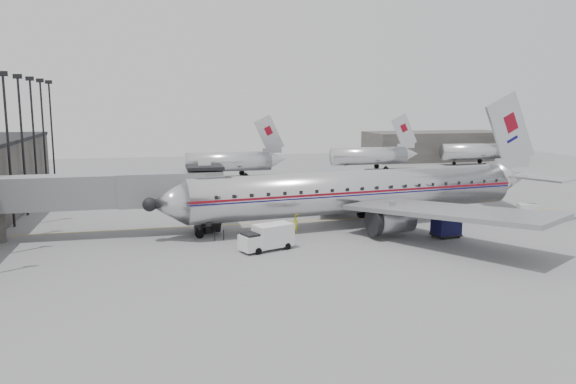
% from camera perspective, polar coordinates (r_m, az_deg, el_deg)
% --- Properties ---
extents(ground, '(160.00, 160.00, 0.00)m').
position_cam_1_polar(ground, '(52.74, 1.88, -4.38)').
color(ground, slate).
rests_on(ground, ground).
extents(hangar, '(30.00, 12.00, 6.00)m').
position_cam_1_polar(hangar, '(124.43, 14.90, 4.55)').
color(hangar, '#3B3835').
rests_on(hangar, ground).
extents(apron_line, '(60.00, 0.15, 0.01)m').
position_cam_1_polar(apron_line, '(59.17, 3.18, -2.89)').
color(apron_line, gold).
rests_on(apron_line, ground).
extents(jet_bridge, '(21.00, 6.20, 7.10)m').
position_cam_1_polar(jet_bridge, '(53.91, -16.53, 0.07)').
color(jet_bridge, slate).
rests_on(jet_bridge, ground).
extents(floodlight_masts, '(0.90, 42.25, 15.25)m').
position_cam_1_polar(floodlight_masts, '(64.22, -25.95, 4.69)').
color(floodlight_masts, black).
rests_on(floodlight_masts, ground).
extents(distant_aircraft_near, '(16.39, 3.20, 10.26)m').
position_cam_1_polar(distant_aircraft_near, '(92.74, -5.93, 3.17)').
color(distant_aircraft_near, silver).
rests_on(distant_aircraft_near, ground).
extents(distant_aircraft_mid, '(16.39, 3.20, 10.26)m').
position_cam_1_polar(distant_aircraft_mid, '(103.07, 8.29, 3.72)').
color(distant_aircraft_mid, silver).
rests_on(distant_aircraft_mid, ground).
extents(distant_aircraft_far, '(16.39, 3.20, 10.26)m').
position_cam_1_polar(distant_aircraft_far, '(117.40, 18.57, 4.00)').
color(distant_aircraft_far, silver).
rests_on(distant_aircraft_far, ground).
extents(airliner, '(42.86, 39.49, 13.59)m').
position_cam_1_polar(airliner, '(57.06, 7.74, 0.08)').
color(airliner, silver).
rests_on(airliner, ground).
extents(service_van, '(4.91, 3.27, 2.16)m').
position_cam_1_polar(service_van, '(47.22, -2.13, -4.58)').
color(service_van, silver).
rests_on(service_van, ground).
extents(baggage_cart_navy, '(2.61, 2.11, 1.88)m').
position_cam_1_polar(baggage_cart_navy, '(53.76, 15.77, -3.37)').
color(baggage_cart_navy, '#0D0D35').
rests_on(baggage_cart_navy, ground).
extents(baggage_cart_white, '(2.35, 2.07, 1.54)m').
position_cam_1_polar(baggage_cart_white, '(65.23, 23.13, -1.76)').
color(baggage_cart_white, silver).
rests_on(baggage_cart_white, ground).
extents(ramp_worker, '(0.69, 0.61, 1.59)m').
position_cam_1_polar(ramp_worker, '(53.23, 0.78, -3.37)').
color(ramp_worker, yellow).
rests_on(ramp_worker, ground).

